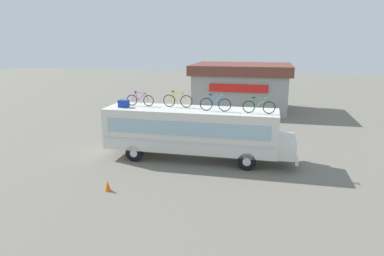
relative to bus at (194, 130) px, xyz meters
The scene contains 9 objects.
ground_plane 1.79m from the bus, behind, with size 120.00×120.00×0.00m, color slate.
bus is the anchor object (origin of this frame).
luggage_bag_1 4.40m from the bus, behind, with size 0.56×0.43×0.42m, color #193899.
rooftop_bicycle_1 3.73m from the bus, behind, with size 1.70×0.44×0.87m.
rooftop_bicycle_2 1.97m from the bus, 160.37° to the left, with size 1.76×0.44×0.96m.
rooftop_bicycle_3 2.08m from the bus, 11.84° to the right, with size 1.75×0.44×0.95m.
rooftop_bicycle_4 4.00m from the bus, ahead, with size 1.74×0.44×0.88m.
roadside_building 16.04m from the bus, 84.99° to the left, with size 9.63×7.48×4.56m.
traffic_cone 6.21m from the bus, 119.23° to the right, with size 0.29×0.29×0.50m, color orange.
Camera 1 is at (4.32, -18.64, 6.76)m, focal length 31.80 mm.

